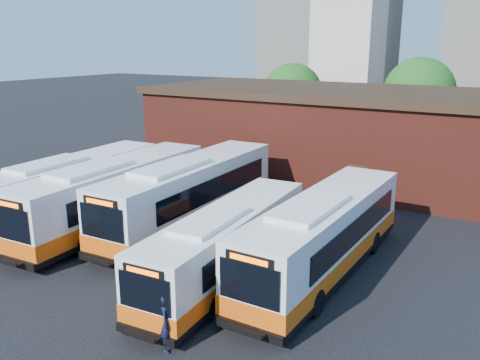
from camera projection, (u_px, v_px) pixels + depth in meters
The scene contains 10 objects.
ground at pixel (177, 278), 21.40m from camera, with size 220.00×220.00×0.00m, color black.
bus_farwest at pixel (72, 189), 28.67m from camera, with size 3.27×12.88×3.48m.
bus_west at pixel (114, 197), 26.99m from camera, with size 3.44×13.52×3.65m.
bus_midwest at pixel (190, 196), 27.10m from camera, with size 3.29×13.76×3.72m.
bus_mideast at pixel (227, 247), 20.97m from camera, with size 3.14×11.62×3.13m.
bus_east at pixel (323, 238), 21.46m from camera, with size 2.81×12.90×3.50m.
transit_worker at pixel (168, 322), 16.13m from camera, with size 0.72×0.47×1.98m, color black.
depot_building at pixel (345, 132), 37.07m from camera, with size 28.60×12.60×6.40m.
tree_west at pixel (293, 93), 51.62m from camera, with size 6.00×6.00×7.65m.
tree_mid at pixel (419, 93), 47.16m from camera, with size 6.56×6.56×8.36m.
Camera 1 is at (12.40, -15.39, 9.57)m, focal length 38.00 mm.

